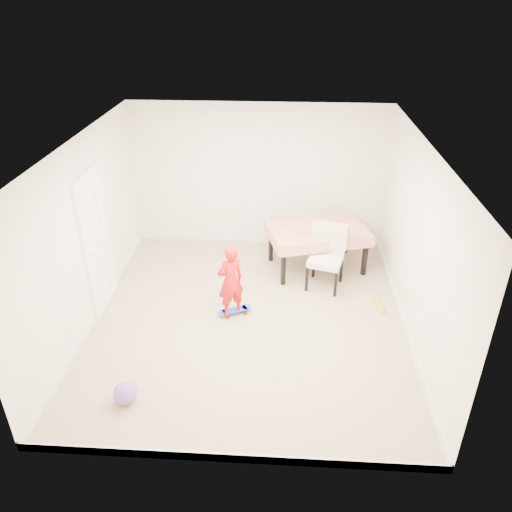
# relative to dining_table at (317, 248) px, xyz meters

# --- Properties ---
(ground) EXTENTS (5.00, 5.00, 0.00)m
(ground) POSITION_rel_dining_table_xyz_m (-1.05, -1.58, -0.37)
(ground) COLOR tan
(ground) RESTS_ON ground
(ceiling) EXTENTS (4.50, 5.00, 0.04)m
(ceiling) POSITION_rel_dining_table_xyz_m (-1.05, -1.58, 2.21)
(ceiling) COLOR white
(ceiling) RESTS_ON wall_back
(wall_back) EXTENTS (4.50, 0.04, 2.60)m
(wall_back) POSITION_rel_dining_table_xyz_m (-1.05, 0.90, 0.93)
(wall_back) COLOR silver
(wall_back) RESTS_ON ground
(wall_front) EXTENTS (4.50, 0.04, 2.60)m
(wall_front) POSITION_rel_dining_table_xyz_m (-1.05, -4.06, 0.93)
(wall_front) COLOR silver
(wall_front) RESTS_ON ground
(wall_left) EXTENTS (0.04, 5.00, 2.60)m
(wall_left) POSITION_rel_dining_table_xyz_m (-3.28, -1.58, 0.93)
(wall_left) COLOR silver
(wall_left) RESTS_ON ground
(wall_right) EXTENTS (0.04, 5.00, 2.60)m
(wall_right) POSITION_rel_dining_table_xyz_m (1.18, -1.58, 0.93)
(wall_right) COLOR silver
(wall_right) RESTS_ON ground
(door) EXTENTS (0.11, 0.94, 2.11)m
(door) POSITION_rel_dining_table_xyz_m (-3.27, -1.28, 0.65)
(door) COLOR white
(door) RESTS_ON ground
(baseboard_back) EXTENTS (4.50, 0.02, 0.12)m
(baseboard_back) POSITION_rel_dining_table_xyz_m (-1.05, 0.91, -0.31)
(baseboard_back) COLOR white
(baseboard_back) RESTS_ON ground
(baseboard_front) EXTENTS (4.50, 0.02, 0.12)m
(baseboard_front) POSITION_rel_dining_table_xyz_m (-1.05, -4.07, -0.31)
(baseboard_front) COLOR white
(baseboard_front) RESTS_ON ground
(baseboard_left) EXTENTS (0.02, 5.00, 0.12)m
(baseboard_left) POSITION_rel_dining_table_xyz_m (-3.29, -1.58, -0.31)
(baseboard_left) COLOR white
(baseboard_left) RESTS_ON ground
(baseboard_right) EXTENTS (0.02, 5.00, 0.12)m
(baseboard_right) POSITION_rel_dining_table_xyz_m (1.19, -1.58, -0.31)
(baseboard_right) COLOR white
(baseboard_right) RESTS_ON ground
(dining_table) EXTENTS (1.81, 1.41, 0.75)m
(dining_table) POSITION_rel_dining_table_xyz_m (0.00, 0.00, 0.00)
(dining_table) COLOR red
(dining_table) RESTS_ON ground
(dining_chair) EXTENTS (0.72, 0.77, 1.03)m
(dining_chair) POSITION_rel_dining_table_xyz_m (0.10, -0.61, 0.14)
(dining_chair) COLOR silver
(dining_chair) RESTS_ON ground
(skateboard) EXTENTS (0.54, 0.38, 0.08)m
(skateboard) POSITION_rel_dining_table_xyz_m (-1.26, -1.46, -0.34)
(skateboard) COLOR blue
(skateboard) RESTS_ON ground
(child) EXTENTS (0.49, 0.45, 1.12)m
(child) POSITION_rel_dining_table_xyz_m (-1.31, -1.50, 0.19)
(child) COLOR red
(child) RESTS_ON ground
(balloon) EXTENTS (0.28, 0.28, 0.28)m
(balloon) POSITION_rel_dining_table_xyz_m (-2.36, -3.31, -0.23)
(balloon) COLOR #7D52C5
(balloon) RESTS_ON ground
(foam_toy) EXTENTS (0.12, 0.40, 0.06)m
(foam_toy) POSITION_rel_dining_table_xyz_m (0.92, -1.13, -0.34)
(foam_toy) COLOR gold
(foam_toy) RESTS_ON ground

